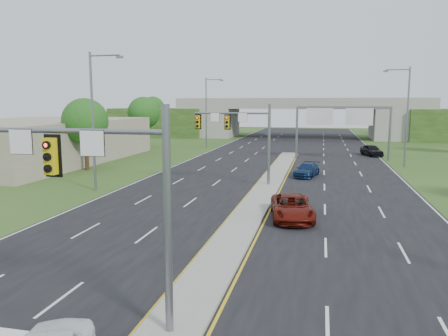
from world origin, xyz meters
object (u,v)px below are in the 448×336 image
object	(u,v)px
overpass	(301,121)
car_far_b	(307,170)
signal_mast_near	(94,181)
sign_gantry	(341,118)
signal_mast_far	(243,131)
car_far_a	(292,207)
car_far_c	(372,150)

from	to	relation	value
overpass	car_far_b	size ratio (longest dim) A/B	18.26
signal_mast_near	overpass	distance (m)	80.11
sign_gantry	signal_mast_far	bearing A→B (deg)	-114.11
signal_mast_far	car_far_b	world-z (taller)	signal_mast_far
signal_mast_far	car_far_a	xyz separation A→B (m)	(4.97, -10.42, -3.98)
signal_mast_near	car_far_b	size ratio (longest dim) A/B	1.60
signal_mast_far	sign_gantry	bearing A→B (deg)	65.89
sign_gantry	car_far_c	distance (m)	7.92
car_far_a	car_far_c	size ratio (longest dim) A/B	1.17
car_far_b	car_far_c	size ratio (longest dim) A/B	0.98
car_far_b	sign_gantry	bearing A→B (deg)	87.94
overpass	car_far_c	xyz separation A→B (m)	(11.00, -30.16, -2.77)
signal_mast_far	car_far_b	distance (m)	8.84
sign_gantry	car_far_a	bearing A→B (deg)	-97.45
signal_mast_near	sign_gantry	xyz separation A→B (m)	(8.95, 44.99, 0.51)
signal_mast_near	car_far_b	bearing A→B (deg)	80.24
car_far_a	signal_mast_far	bearing A→B (deg)	106.67
signal_mast_far	car_far_a	world-z (taller)	signal_mast_far
car_far_c	overpass	bearing A→B (deg)	92.48
sign_gantry	car_far_c	xyz separation A→B (m)	(4.32, 4.91, -4.46)
signal_mast_far	car_far_a	size ratio (longest dim) A/B	1.34
car_far_a	overpass	bearing A→B (deg)	83.56
signal_mast_far	sign_gantry	size ratio (longest dim) A/B	0.60
signal_mast_near	car_far_c	distance (m)	51.79
signal_mast_near	car_far_c	size ratio (longest dim) A/B	1.57
car_far_b	signal_mast_far	bearing A→B (deg)	-120.09
sign_gantry	car_far_b	world-z (taller)	sign_gantry
signal_mast_far	overpass	xyz separation A→B (m)	(2.26, 55.07, -1.17)
sign_gantry	car_far_c	world-z (taller)	sign_gantry
sign_gantry	car_far_b	size ratio (longest dim) A/B	2.64
car_far_b	car_far_c	xyz separation A→B (m)	(7.97, 19.12, 0.12)
sign_gantry	car_far_c	size ratio (longest dim) A/B	2.60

